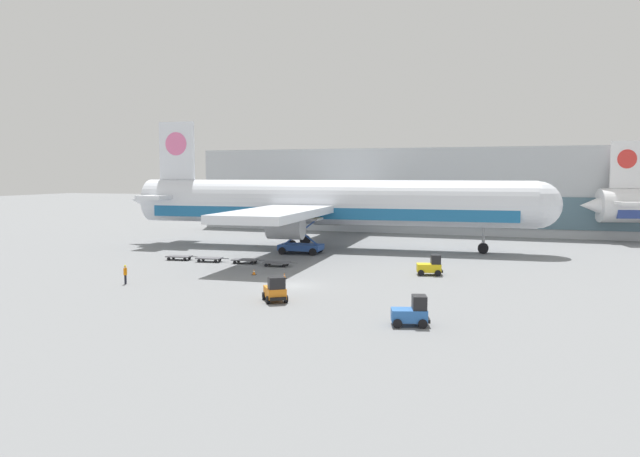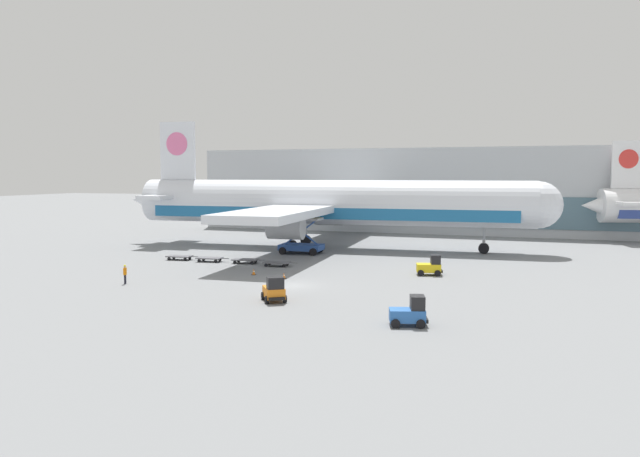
{
  "view_description": "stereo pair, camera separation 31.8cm",
  "coord_description": "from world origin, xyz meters",
  "px_view_note": "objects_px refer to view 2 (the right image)",
  "views": [
    {
      "loc": [
        20.54,
        -50.45,
        9.92
      ],
      "look_at": [
        -1.75,
        12.08,
        4.0
      ],
      "focal_mm": 35.0,
      "sensor_mm": 36.0,
      "label": 1
    },
    {
      "loc": [
        20.84,
        -50.34,
        9.92
      ],
      "look_at": [
        -1.75,
        12.08,
        4.0
      ],
      "focal_mm": 35.0,
      "sensor_mm": 36.0,
      "label": 2
    }
  ],
  "objects_px": {
    "baggage_tug_foreground": "(430,266)",
    "ground_crew_near": "(125,273)",
    "baggage_tug_mid": "(274,290)",
    "scissor_lift_loader": "(301,238)",
    "baggage_dolly_second": "(210,258)",
    "baggage_dolly_third": "(245,260)",
    "baggage_tug_far": "(410,313)",
    "traffic_cone_near": "(284,276)",
    "airplane_main": "(323,204)",
    "baggage_dolly_lead": "(180,256)",
    "baggage_dolly_trail": "(277,263)",
    "traffic_cone_far": "(254,272)"
  },
  "relations": [
    {
      "from": "baggage_tug_foreground",
      "to": "ground_crew_near",
      "type": "distance_m",
      "value": 28.68
    },
    {
      "from": "baggage_tug_mid",
      "to": "scissor_lift_loader",
      "type": "bearing_deg",
      "value": 162.33
    },
    {
      "from": "baggage_dolly_second",
      "to": "baggage_dolly_third",
      "type": "height_order",
      "value": "same"
    },
    {
      "from": "baggage_tug_far",
      "to": "traffic_cone_near",
      "type": "height_order",
      "value": "baggage_tug_far"
    },
    {
      "from": "baggage_dolly_second",
      "to": "baggage_tug_mid",
      "type": "bearing_deg",
      "value": -55.77
    },
    {
      "from": "airplane_main",
      "to": "baggage_dolly_lead",
      "type": "relative_size",
      "value": 15.39
    },
    {
      "from": "baggage_dolly_trail",
      "to": "traffic_cone_far",
      "type": "relative_size",
      "value": 6.42
    },
    {
      "from": "scissor_lift_loader",
      "to": "airplane_main",
      "type": "bearing_deg",
      "value": 78.91
    },
    {
      "from": "airplane_main",
      "to": "baggage_dolly_second",
      "type": "height_order",
      "value": "airplane_main"
    },
    {
      "from": "baggage_tug_far",
      "to": "scissor_lift_loader",
      "type": "bearing_deg",
      "value": 105.44
    },
    {
      "from": "ground_crew_near",
      "to": "traffic_cone_far",
      "type": "relative_size",
      "value": 2.94
    },
    {
      "from": "baggage_dolly_third",
      "to": "traffic_cone_near",
      "type": "bearing_deg",
      "value": -52.04
    },
    {
      "from": "airplane_main",
      "to": "baggage_tug_foreground",
      "type": "bearing_deg",
      "value": -49.07
    },
    {
      "from": "baggage_dolly_lead",
      "to": "baggage_dolly_third",
      "type": "distance_m",
      "value": 8.35
    },
    {
      "from": "ground_crew_near",
      "to": "traffic_cone_far",
      "type": "distance_m",
      "value": 12.11
    },
    {
      "from": "baggage_dolly_second",
      "to": "traffic_cone_near",
      "type": "bearing_deg",
      "value": -39.15
    },
    {
      "from": "scissor_lift_loader",
      "to": "baggage_tug_mid",
      "type": "xyz_separation_m",
      "value": [
        8.67,
        -27.61,
        -1.02
      ]
    },
    {
      "from": "baggage_tug_mid",
      "to": "baggage_tug_far",
      "type": "bearing_deg",
      "value": 35.6
    },
    {
      "from": "baggage_dolly_trail",
      "to": "baggage_dolly_third",
      "type": "bearing_deg",
      "value": 160.65
    },
    {
      "from": "traffic_cone_far",
      "to": "baggage_tug_mid",
      "type": "bearing_deg",
      "value": -57.1
    },
    {
      "from": "baggage_dolly_lead",
      "to": "traffic_cone_far",
      "type": "relative_size",
      "value": 6.42
    },
    {
      "from": "baggage_dolly_lead",
      "to": "ground_crew_near",
      "type": "xyz_separation_m",
      "value": [
        3.97,
        -15.06,
        0.62
      ]
    },
    {
      "from": "airplane_main",
      "to": "baggage_dolly_second",
      "type": "relative_size",
      "value": 15.39
    },
    {
      "from": "baggage_dolly_second",
      "to": "traffic_cone_near",
      "type": "height_order",
      "value": "traffic_cone_near"
    },
    {
      "from": "traffic_cone_near",
      "to": "ground_crew_near",
      "type": "bearing_deg",
      "value": -148.84
    },
    {
      "from": "baggage_dolly_lead",
      "to": "baggage_dolly_second",
      "type": "distance_m",
      "value": 4.02
    },
    {
      "from": "baggage_dolly_lead",
      "to": "scissor_lift_loader",
      "type": "bearing_deg",
      "value": 34.38
    },
    {
      "from": "airplane_main",
      "to": "baggage_dolly_third",
      "type": "distance_m",
      "value": 17.22
    },
    {
      "from": "baggage_dolly_trail",
      "to": "ground_crew_near",
      "type": "bearing_deg",
      "value": -128.57
    },
    {
      "from": "airplane_main",
      "to": "baggage_tug_far",
      "type": "distance_m",
      "value": 42.66
    },
    {
      "from": "baggage_tug_mid",
      "to": "ground_crew_near",
      "type": "distance_m",
      "value": 15.95
    },
    {
      "from": "baggage_dolly_lead",
      "to": "baggage_dolly_second",
      "type": "height_order",
      "value": "same"
    },
    {
      "from": "airplane_main",
      "to": "ground_crew_near",
      "type": "relative_size",
      "value": 33.61
    },
    {
      "from": "scissor_lift_loader",
      "to": "baggage_dolly_third",
      "type": "bearing_deg",
      "value": -109.68
    },
    {
      "from": "scissor_lift_loader",
      "to": "traffic_cone_near",
      "type": "xyz_separation_m",
      "value": [
        5.21,
        -17.64,
        -1.63
      ]
    },
    {
      "from": "baggage_dolly_second",
      "to": "traffic_cone_far",
      "type": "height_order",
      "value": "traffic_cone_far"
    },
    {
      "from": "ground_crew_near",
      "to": "airplane_main",
      "type": "bearing_deg",
      "value": -33.96
    },
    {
      "from": "baggage_tug_foreground",
      "to": "baggage_tug_far",
      "type": "height_order",
      "value": "same"
    },
    {
      "from": "baggage_dolly_third",
      "to": "ground_crew_near",
      "type": "distance_m",
      "value": 15.78
    },
    {
      "from": "baggage_dolly_second",
      "to": "baggage_dolly_lead",
      "type": "bearing_deg",
      "value": 169.85
    },
    {
      "from": "traffic_cone_far",
      "to": "baggage_dolly_lead",
      "type": "bearing_deg",
      "value": 152.34
    },
    {
      "from": "baggage_dolly_lead",
      "to": "baggage_dolly_trail",
      "type": "relative_size",
      "value": 1.0
    },
    {
      "from": "baggage_dolly_second",
      "to": "baggage_dolly_trail",
      "type": "xyz_separation_m",
      "value": [
        8.47,
        -0.6,
        0.0
      ]
    },
    {
      "from": "traffic_cone_far",
      "to": "traffic_cone_near",
      "type": "bearing_deg",
      "value": -15.53
    },
    {
      "from": "baggage_tug_far",
      "to": "baggage_dolly_lead",
      "type": "relative_size",
      "value": 0.73
    },
    {
      "from": "traffic_cone_far",
      "to": "baggage_dolly_third",
      "type": "bearing_deg",
      "value": 122.54
    },
    {
      "from": "scissor_lift_loader",
      "to": "ground_crew_near",
      "type": "height_order",
      "value": "scissor_lift_loader"
    },
    {
      "from": "ground_crew_near",
      "to": "baggage_dolly_trail",
      "type": "bearing_deg",
      "value": -50.69
    },
    {
      "from": "baggage_dolly_second",
      "to": "ground_crew_near",
      "type": "distance_m",
      "value": 14.91
    },
    {
      "from": "baggage_dolly_second",
      "to": "traffic_cone_far",
      "type": "xyz_separation_m",
      "value": [
        8.6,
        -6.45,
        -0.1
      ]
    }
  ]
}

